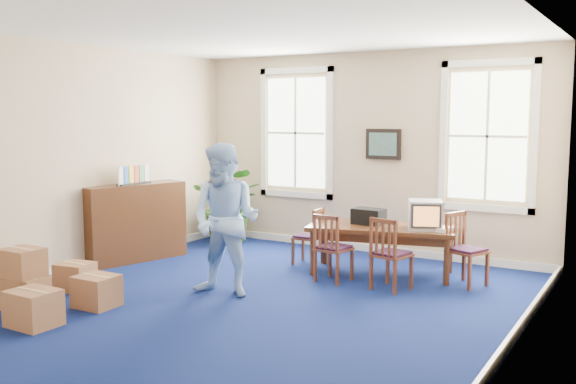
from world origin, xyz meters
The scene contains 25 objects.
floor centered at (0.00, 0.00, 0.00)m, with size 6.50×6.50×0.00m, color navy.
ceiling centered at (0.00, 0.00, 3.20)m, with size 6.50×6.50×0.00m, color white.
wall_back centered at (0.00, 3.25, 1.60)m, with size 6.50×6.50×0.00m, color tan.
wall_front centered at (0.00, -3.25, 1.60)m, with size 6.50×6.50×0.00m, color tan.
wall_left centered at (-3.00, 0.00, 1.60)m, with size 6.50×6.50×0.00m, color tan.
wall_right centered at (3.00, 0.00, 1.60)m, with size 6.50×6.50×0.00m, color tan.
baseboard_back centered at (0.00, 3.22, 0.06)m, with size 6.00×0.04×0.12m, color white.
baseboard_left centered at (-2.97, 0.00, 0.06)m, with size 0.04×6.50×0.12m, color white.
baseboard_right centered at (2.97, 0.00, 0.06)m, with size 0.04×6.50×0.12m, color white.
window_left centered at (-1.30, 3.23, 1.90)m, with size 1.40×0.12×2.20m, color white, non-canonical shape.
window_right centered at (1.90, 3.23, 1.90)m, with size 1.40×0.12×2.20m, color white, non-canonical shape.
wall_picture centered at (0.30, 3.20, 1.75)m, with size 0.58×0.06×0.48m, color black, non-canonical shape.
conference_table centered at (0.82, 1.96, 0.34)m, with size 2.00×0.91×0.68m, color #492612, non-canonical shape.
crt_tv centered at (1.41, 2.00, 0.88)m, with size 0.43×0.47×0.39m, color #B7B7BC, non-canonical shape.
game_console centered at (1.68, 1.96, 0.71)m, with size 0.18×0.23×0.06m, color white.
equipment_bag centered at (0.59, 2.00, 0.79)m, with size 0.43×0.28×0.22m, color black.
chair_near_left centered at (0.41, 1.28, 0.46)m, with size 0.41×0.41×0.91m, color brown, non-canonical shape.
chair_near_right centered at (1.23, 1.28, 0.47)m, with size 0.42×0.42×0.93m, color brown, non-canonical shape.
chair_end_left centered at (-0.36, 1.96, 0.42)m, with size 0.38×0.38×0.84m, color brown, non-canonical shape.
chair_end_right centered at (2.00, 1.96, 0.47)m, with size 0.42×0.42×0.94m, color brown, non-canonical shape.
man centered at (-0.42, -0.01, 0.94)m, with size 0.91×0.71×1.87m, color #98C3F7.
credenza centered at (-2.75, 0.82, 0.62)m, with size 0.45×1.59×1.25m, color #492612.
brochure_rack centered at (-2.73, 0.82, 1.40)m, with size 0.12×0.67×0.30m, color #99999E, non-canonical shape.
potted_plant centered at (-2.27, 2.66, 0.67)m, with size 1.20×1.04×1.33m, color #224E17.
cardboard_boxes centered at (-1.93, -1.53, 0.37)m, with size 1.28×1.28×0.73m, color #A46C44, non-canonical shape.
Camera 1 is at (4.16, -6.24, 2.21)m, focal length 40.00 mm.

